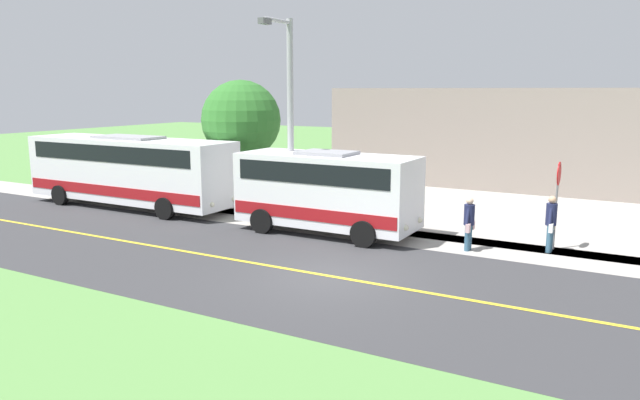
% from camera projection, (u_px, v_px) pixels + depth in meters
% --- Properties ---
extents(ground_plane, '(120.00, 120.00, 0.00)m').
position_uv_depth(ground_plane, '(328.00, 276.00, 16.63)').
color(ground_plane, '#548442').
extents(road_surface, '(8.00, 100.00, 0.01)m').
position_uv_depth(road_surface, '(328.00, 276.00, 16.62)').
color(road_surface, '#333335').
rests_on(road_surface, ground).
extents(sidewalk, '(2.40, 100.00, 0.01)m').
position_uv_depth(sidewalk, '(398.00, 237.00, 21.09)').
color(sidewalk, '#9E9991').
rests_on(sidewalk, ground).
extents(parking_lot_surface, '(14.00, 36.00, 0.01)m').
position_uv_depth(parking_lot_surface, '(525.00, 210.00, 25.82)').
color(parking_lot_surface, '#9E9991').
rests_on(parking_lot_surface, ground).
extents(road_centre_line, '(0.16, 100.00, 0.00)m').
position_uv_depth(road_centre_line, '(328.00, 276.00, 16.62)').
color(road_centre_line, gold).
rests_on(road_centre_line, ground).
extents(shuttle_bus_front, '(2.64, 6.67, 2.98)m').
position_uv_depth(shuttle_bus_front, '(327.00, 189.00, 21.38)').
color(shuttle_bus_front, white).
rests_on(shuttle_bus_front, ground).
extents(transit_bus_rear, '(2.76, 10.35, 3.16)m').
position_uv_depth(transit_bus_rear, '(130.00, 168.00, 26.18)').
color(transit_bus_rear, white).
rests_on(transit_bus_rear, ground).
extents(pedestrian_with_bags, '(0.72, 0.34, 1.83)m').
position_uv_depth(pedestrian_with_bags, '(551.00, 222.00, 18.92)').
color(pedestrian_with_bags, '#335972').
rests_on(pedestrian_with_bags, ground).
extents(pedestrian_waiting, '(0.72, 0.34, 1.74)m').
position_uv_depth(pedestrian_waiting, '(469.00, 222.00, 19.14)').
color(pedestrian_waiting, '#335972').
rests_on(pedestrian_waiting, ground).
extents(stop_sign, '(0.76, 0.07, 2.88)m').
position_uv_depth(stop_sign, '(558.00, 190.00, 19.07)').
color(stop_sign, slate).
rests_on(stop_sign, ground).
extents(street_light_pole, '(1.97, 0.24, 7.69)m').
position_uv_depth(street_light_pole, '(289.00, 114.00, 22.11)').
color(street_light_pole, '#9E9EA3').
rests_on(street_light_pole, ground).
extents(tree_curbside, '(3.51, 3.51, 5.58)m').
position_uv_depth(tree_curbside, '(241.00, 120.00, 26.32)').
color(tree_curbside, '#4C3826').
rests_on(tree_curbside, ground).
extents(commercial_building, '(10.00, 23.08, 5.23)m').
position_uv_depth(commercial_building, '(556.00, 136.00, 33.13)').
color(commercial_building, gray).
rests_on(commercial_building, ground).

